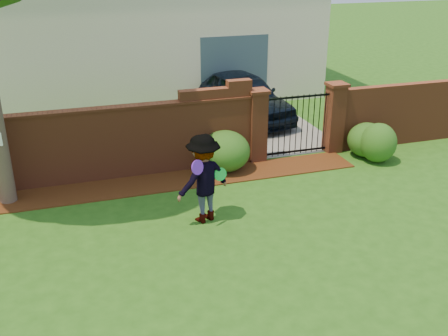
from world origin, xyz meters
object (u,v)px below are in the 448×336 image
object	(u,v)px
frisbee_purple	(197,167)
frisbee_green	(220,174)
car	(248,98)
man	(204,179)

from	to	relation	value
frisbee_purple	frisbee_green	size ratio (longest dim) A/B	1.06
frisbee_green	car	bearing A→B (deg)	65.07
car	frisbee_green	bearing A→B (deg)	-124.74
man	frisbee_green	bearing A→B (deg)	158.02
man	frisbee_green	xyz separation A→B (m)	(0.32, -0.01, 0.07)
car	frisbee_purple	xyz separation A→B (m)	(-3.31, -6.26, 0.58)
car	frisbee_purple	size ratio (longest dim) A/B	15.13
car	man	size ratio (longest dim) A/B	2.39
frisbee_purple	frisbee_green	distance (m)	0.71
frisbee_green	frisbee_purple	bearing A→B (deg)	-150.57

